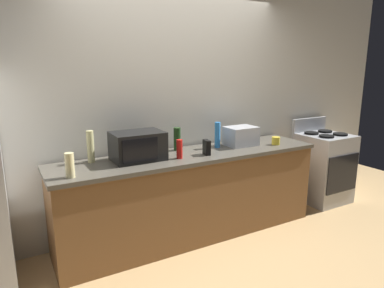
{
  "coord_description": "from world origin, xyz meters",
  "views": [
    {
      "loc": [
        -1.67,
        -2.55,
        1.78
      ],
      "look_at": [
        0.0,
        0.4,
        1.0
      ],
      "focal_mm": 32.13,
      "sensor_mm": 36.0,
      "label": 1
    }
  ],
  "objects_px": {
    "bottle_hand_soap": "(70,165)",
    "bottle_wine": "(177,139)",
    "toaster_oven": "(241,136)",
    "bottle_hot_sauce": "(179,149)",
    "stove_range": "(323,167)",
    "microwave": "(138,146)",
    "bottle_vinegar": "(90,147)",
    "bottle_spray_cleaner": "(217,135)",
    "cordless_phone": "(207,147)",
    "mug_yellow": "(276,141)"
  },
  "relations": [
    {
      "from": "bottle_hand_soap",
      "to": "bottle_wine",
      "type": "height_order",
      "value": "bottle_wine"
    },
    {
      "from": "toaster_oven",
      "to": "bottle_hot_sauce",
      "type": "height_order",
      "value": "toaster_oven"
    },
    {
      "from": "stove_range",
      "to": "microwave",
      "type": "distance_m",
      "value": 2.63
    },
    {
      "from": "bottle_vinegar",
      "to": "bottle_spray_cleaner",
      "type": "height_order",
      "value": "bottle_vinegar"
    },
    {
      "from": "cordless_phone",
      "to": "mug_yellow",
      "type": "bearing_deg",
      "value": 10.51
    },
    {
      "from": "bottle_spray_cleaner",
      "to": "toaster_oven",
      "type": "bearing_deg",
      "value": -6.89
    },
    {
      "from": "toaster_oven",
      "to": "bottle_vinegar",
      "type": "distance_m",
      "value": 1.64
    },
    {
      "from": "toaster_oven",
      "to": "bottle_wine",
      "type": "xyz_separation_m",
      "value": [
        -0.73,
        0.14,
        0.02
      ]
    },
    {
      "from": "toaster_oven",
      "to": "bottle_vinegar",
      "type": "xyz_separation_m",
      "value": [
        -1.63,
        0.12,
        0.04
      ]
    },
    {
      "from": "bottle_vinegar",
      "to": "mug_yellow",
      "type": "xyz_separation_m",
      "value": [
        2.0,
        -0.3,
        -0.1
      ]
    },
    {
      "from": "microwave",
      "to": "bottle_hand_soap",
      "type": "relative_size",
      "value": 2.36
    },
    {
      "from": "cordless_phone",
      "to": "bottle_hot_sauce",
      "type": "distance_m",
      "value": 0.31
    },
    {
      "from": "toaster_oven",
      "to": "microwave",
      "type": "bearing_deg",
      "value": -179.43
    },
    {
      "from": "bottle_vinegar",
      "to": "bottle_hot_sauce",
      "type": "height_order",
      "value": "bottle_vinegar"
    },
    {
      "from": "bottle_hand_soap",
      "to": "bottle_hot_sauce",
      "type": "distance_m",
      "value": 1.03
    },
    {
      "from": "stove_range",
      "to": "toaster_oven",
      "type": "height_order",
      "value": "toaster_oven"
    },
    {
      "from": "bottle_hot_sauce",
      "to": "bottle_wine",
      "type": "bearing_deg",
      "value": 66.8
    },
    {
      "from": "toaster_oven",
      "to": "bottle_hot_sauce",
      "type": "xyz_separation_m",
      "value": [
        -0.86,
        -0.16,
        -0.01
      ]
    },
    {
      "from": "mug_yellow",
      "to": "bottle_spray_cleaner",
      "type": "bearing_deg",
      "value": 162.27
    },
    {
      "from": "cordless_phone",
      "to": "bottle_spray_cleaner",
      "type": "distance_m",
      "value": 0.34
    },
    {
      "from": "bottle_spray_cleaner",
      "to": "mug_yellow",
      "type": "bearing_deg",
      "value": -17.73
    },
    {
      "from": "cordless_phone",
      "to": "bottle_hot_sauce",
      "type": "height_order",
      "value": "bottle_hot_sauce"
    },
    {
      "from": "bottle_hand_soap",
      "to": "mug_yellow",
      "type": "relative_size",
      "value": 2.23
    },
    {
      "from": "mug_yellow",
      "to": "bottle_wine",
      "type": "bearing_deg",
      "value": 163.89
    },
    {
      "from": "toaster_oven",
      "to": "mug_yellow",
      "type": "height_order",
      "value": "toaster_oven"
    },
    {
      "from": "microwave",
      "to": "bottle_spray_cleaner",
      "type": "relative_size",
      "value": 1.71
    },
    {
      "from": "bottle_hand_soap",
      "to": "toaster_oven",
      "type": "bearing_deg",
      "value": 7.42
    },
    {
      "from": "microwave",
      "to": "bottle_hot_sauce",
      "type": "xyz_separation_m",
      "value": [
        0.37,
        -0.15,
        -0.04
      ]
    },
    {
      "from": "bottle_hot_sauce",
      "to": "microwave",
      "type": "bearing_deg",
      "value": 157.66
    },
    {
      "from": "toaster_oven",
      "to": "bottle_hand_soap",
      "type": "height_order",
      "value": "toaster_oven"
    },
    {
      "from": "bottle_wine",
      "to": "bottle_hot_sauce",
      "type": "bearing_deg",
      "value": -113.2
    },
    {
      "from": "bottle_vinegar",
      "to": "mug_yellow",
      "type": "bearing_deg",
      "value": -8.41
    },
    {
      "from": "toaster_oven",
      "to": "stove_range",
      "type": "bearing_deg",
      "value": -2.58
    },
    {
      "from": "microwave",
      "to": "bottle_hand_soap",
      "type": "height_order",
      "value": "microwave"
    },
    {
      "from": "cordless_phone",
      "to": "stove_range",
      "type": "bearing_deg",
      "value": 14.19
    },
    {
      "from": "bottle_hand_soap",
      "to": "bottle_spray_cleaner",
      "type": "xyz_separation_m",
      "value": [
        1.6,
        0.28,
        0.04
      ]
    },
    {
      "from": "bottle_vinegar",
      "to": "mug_yellow",
      "type": "distance_m",
      "value": 2.02
    },
    {
      "from": "microwave",
      "to": "stove_range",
      "type": "bearing_deg",
      "value": -1.07
    },
    {
      "from": "stove_range",
      "to": "bottle_hand_soap",
      "type": "height_order",
      "value": "bottle_hand_soap"
    },
    {
      "from": "toaster_oven",
      "to": "bottle_hot_sauce",
      "type": "bearing_deg",
      "value": -169.29
    },
    {
      "from": "cordless_phone",
      "to": "bottle_wine",
      "type": "distance_m",
      "value": 0.36
    },
    {
      "from": "microwave",
      "to": "bottle_hot_sauce",
      "type": "distance_m",
      "value": 0.4
    },
    {
      "from": "mug_yellow",
      "to": "stove_range",
      "type": "bearing_deg",
      "value": 6.69
    },
    {
      "from": "microwave",
      "to": "bottle_hot_sauce",
      "type": "bearing_deg",
      "value": -22.34
    },
    {
      "from": "bottle_wine",
      "to": "bottle_spray_cleaner",
      "type": "xyz_separation_m",
      "value": [
        0.44,
        -0.11,
        0.02
      ]
    },
    {
      "from": "bottle_spray_cleaner",
      "to": "bottle_hand_soap",
      "type": "bearing_deg",
      "value": -170.03
    },
    {
      "from": "bottle_hand_soap",
      "to": "bottle_wine",
      "type": "relative_size",
      "value": 0.84
    },
    {
      "from": "bottle_hand_soap",
      "to": "bottle_wine",
      "type": "bearing_deg",
      "value": 18.48
    },
    {
      "from": "microwave",
      "to": "cordless_phone",
      "type": "distance_m",
      "value": 0.69
    },
    {
      "from": "stove_range",
      "to": "bottle_wine",
      "type": "height_order",
      "value": "bottle_wine"
    }
  ]
}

